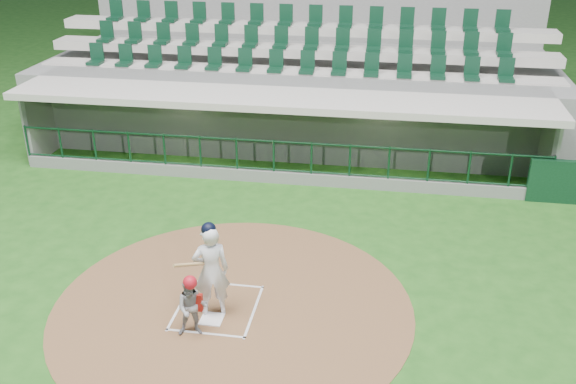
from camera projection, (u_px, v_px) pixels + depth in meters
name	position (u px, v px, depth m)	size (l,w,h in m)	color
ground	(221.00, 300.00, 13.06)	(120.00, 120.00, 0.00)	#1D4F16
dirt_circle	(233.00, 306.00, 12.83)	(7.20, 7.20, 0.01)	brown
home_plate	(212.00, 319.00, 12.42)	(0.43, 0.43, 0.02)	white
batter_box_chalk	(217.00, 307.00, 12.78)	(1.55, 1.80, 0.01)	white
dugout_structure	(288.00, 130.00, 19.64)	(16.40, 3.70, 3.00)	slate
seating_deck	(300.00, 88.00, 22.22)	(17.00, 6.72, 5.15)	slate
batter	(211.00, 270.00, 12.21)	(0.95, 0.98, 2.00)	white
catcher	(192.00, 306.00, 11.77)	(0.66, 0.57, 1.26)	gray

